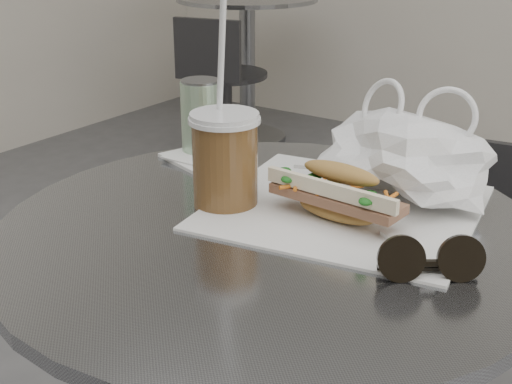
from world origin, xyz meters
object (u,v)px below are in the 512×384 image
Objects in this scene: bg_chair at (222,104)px; drink_can at (201,118)px; bg_table at (247,52)px; iced_coffee at (225,158)px; chair_far at (455,302)px; banh_mi at (338,194)px; sunglasses at (430,262)px.

drink_can reaches higher than bg_chair.
iced_coffee is (1.50, -2.17, 0.35)m from bg_table.
drink_can reaches higher than bg_table.
chair_far is 4.85× the size of drink_can.
bg_table is 2.47× the size of iced_coffee.
banh_mi is at bearing 84.77° from chair_far.
bg_chair is at bearing 135.68° from banh_mi.
bg_table is 2.66m from iced_coffee.
chair_far is 0.90× the size of bg_chair.
drink_can is at bearing 164.55° from banh_mi.
iced_coffee is at bearing 71.07° from chair_far.
iced_coffee is (1.32, -1.71, 0.49)m from bg_chair.
iced_coffee is (-0.16, -0.04, 0.03)m from banh_mi.
bg_table is at bearing 94.31° from sunglasses.
bg_table is 6.36× the size of sunglasses.
bg_chair is at bearing 127.57° from iced_coffee.
drink_can is at bearing 137.17° from iced_coffee.
chair_far is (1.65, -1.49, -0.17)m from bg_table.
banh_mi is 0.82× the size of iced_coffee.
bg_table is 3.03× the size of banh_mi.
banh_mi is at bearing -51.99° from bg_table.
bg_table reaches higher than chair_far.
banh_mi is (0.02, -0.64, 0.49)m from chair_far.
sunglasses reaches higher than chair_far.
bg_chair is at bearing 126.41° from drink_can.
chair_far is 1.79m from bg_chair.
iced_coffee reaches higher than drink_can.
bg_table is at bearing 98.78° from bg_chair.
iced_coffee is at bearing -162.09° from banh_mi.
bg_chair is at bearing -41.79° from chair_far.
iced_coffee is 2.23× the size of drink_can.
chair_far is 0.80m from drink_can.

